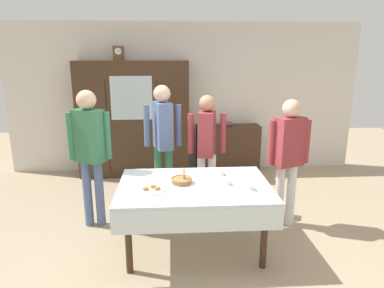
{
  "coord_description": "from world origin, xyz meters",
  "views": [
    {
      "loc": [
        -0.24,
        -3.7,
        2.16
      ],
      "look_at": [
        0.0,
        0.2,
        1.12
      ],
      "focal_mm": 32.16,
      "sensor_mm": 36.0,
      "label": 1
    }
  ],
  "objects_px": {
    "bookshelf_low": "(228,149)",
    "spoon_center": "(239,177)",
    "book_stack": "(228,124)",
    "wall_cabinet": "(134,119)",
    "person_behind_table_right": "(90,145)",
    "spoon_mid_right": "(199,172)",
    "tea_cup_mid_left": "(250,188)",
    "bread_basket": "(182,180)",
    "person_behind_table_left": "(207,142)",
    "tea_cup_front_edge": "(221,173)",
    "tea_cup_near_right": "(227,182)",
    "pastry_plate": "(152,189)",
    "person_by_cabinet": "(288,151)",
    "spoon_far_left": "(248,182)",
    "person_beside_shelf": "(163,134)",
    "dining_table": "(194,194)",
    "mantel_clock": "(119,53)"
  },
  "relations": [
    {
      "from": "wall_cabinet",
      "to": "tea_cup_near_right",
      "type": "relative_size",
      "value": 15.69
    },
    {
      "from": "person_behind_table_left",
      "to": "person_by_cabinet",
      "type": "distance_m",
      "value": 1.09
    },
    {
      "from": "tea_cup_near_right",
      "to": "dining_table",
      "type": "bearing_deg",
      "value": 179.52
    },
    {
      "from": "dining_table",
      "to": "person_by_cabinet",
      "type": "distance_m",
      "value": 1.35
    },
    {
      "from": "bread_basket",
      "to": "person_behind_table_left",
      "type": "bearing_deg",
      "value": 68.54
    },
    {
      "from": "book_stack",
      "to": "spoon_center",
      "type": "distance_m",
      "value": 2.44
    },
    {
      "from": "pastry_plate",
      "to": "person_behind_table_left",
      "type": "xyz_separation_m",
      "value": [
        0.69,
        1.16,
        0.2
      ]
    },
    {
      "from": "bookshelf_low",
      "to": "spoon_center",
      "type": "distance_m",
      "value": 2.46
    },
    {
      "from": "book_stack",
      "to": "bread_basket",
      "type": "distance_m",
      "value": 2.72
    },
    {
      "from": "bread_basket",
      "to": "spoon_far_left",
      "type": "xyz_separation_m",
      "value": [
        0.74,
        -0.04,
        -0.03
      ]
    },
    {
      "from": "tea_cup_near_right",
      "to": "spoon_center",
      "type": "xyz_separation_m",
      "value": [
        0.17,
        0.22,
        -0.02
      ]
    },
    {
      "from": "book_stack",
      "to": "pastry_plate",
      "type": "height_order",
      "value": "book_stack"
    },
    {
      "from": "pastry_plate",
      "to": "spoon_far_left",
      "type": "height_order",
      "value": "pastry_plate"
    },
    {
      "from": "tea_cup_near_right",
      "to": "person_behind_table_left",
      "type": "height_order",
      "value": "person_behind_table_left"
    },
    {
      "from": "tea_cup_mid_left",
      "to": "bread_basket",
      "type": "height_order",
      "value": "bread_basket"
    },
    {
      "from": "wall_cabinet",
      "to": "person_behind_table_right",
      "type": "distance_m",
      "value": 1.96
    },
    {
      "from": "mantel_clock",
      "to": "tea_cup_front_edge",
      "type": "bearing_deg",
      "value": -57.81
    },
    {
      "from": "tea_cup_near_right",
      "to": "spoon_far_left",
      "type": "height_order",
      "value": "tea_cup_near_right"
    },
    {
      "from": "tea_cup_near_right",
      "to": "bread_basket",
      "type": "distance_m",
      "value": 0.5
    },
    {
      "from": "tea_cup_mid_left",
      "to": "spoon_center",
      "type": "bearing_deg",
      "value": 96.99
    },
    {
      "from": "tea_cup_front_edge",
      "to": "spoon_far_left",
      "type": "xyz_separation_m",
      "value": [
        0.27,
        -0.26,
        -0.02
      ]
    },
    {
      "from": "person_behind_table_right",
      "to": "person_beside_shelf",
      "type": "relative_size",
      "value": 1.0
    },
    {
      "from": "tea_cup_front_edge",
      "to": "spoon_mid_right",
      "type": "distance_m",
      "value": 0.27
    },
    {
      "from": "tea_cup_near_right",
      "to": "tea_cup_front_edge",
      "type": "bearing_deg",
      "value": 94.53
    },
    {
      "from": "spoon_center",
      "to": "pastry_plate",
      "type": "bearing_deg",
      "value": -161.16
    },
    {
      "from": "wall_cabinet",
      "to": "person_beside_shelf",
      "type": "xyz_separation_m",
      "value": [
        0.54,
        -1.38,
        0.05
      ]
    },
    {
      "from": "tea_cup_mid_left",
      "to": "spoon_mid_right",
      "type": "relative_size",
      "value": 1.09
    },
    {
      "from": "book_stack",
      "to": "person_behind_table_right",
      "type": "relative_size",
      "value": 0.12
    },
    {
      "from": "wall_cabinet",
      "to": "bookshelf_low",
      "type": "height_order",
      "value": "wall_cabinet"
    },
    {
      "from": "bookshelf_low",
      "to": "book_stack",
      "type": "relative_size",
      "value": 5.43
    },
    {
      "from": "tea_cup_front_edge",
      "to": "pastry_plate",
      "type": "bearing_deg",
      "value": -151.94
    },
    {
      "from": "tea_cup_front_edge",
      "to": "bread_basket",
      "type": "height_order",
      "value": "bread_basket"
    },
    {
      "from": "spoon_center",
      "to": "person_behind_table_right",
      "type": "relative_size",
      "value": 0.07
    },
    {
      "from": "book_stack",
      "to": "spoon_mid_right",
      "type": "distance_m",
      "value": 2.34
    },
    {
      "from": "person_behind_table_right",
      "to": "person_behind_table_left",
      "type": "bearing_deg",
      "value": 14.58
    },
    {
      "from": "dining_table",
      "to": "spoon_center",
      "type": "height_order",
      "value": "spoon_center"
    },
    {
      "from": "dining_table",
      "to": "pastry_plate",
      "type": "relative_size",
      "value": 5.88
    },
    {
      "from": "person_beside_shelf",
      "to": "person_by_cabinet",
      "type": "bearing_deg",
      "value": -23.8
    },
    {
      "from": "tea_cup_mid_left",
      "to": "tea_cup_front_edge",
      "type": "bearing_deg",
      "value": 117.13
    },
    {
      "from": "dining_table",
      "to": "person_by_cabinet",
      "type": "xyz_separation_m",
      "value": [
        1.2,
        0.52,
        0.32
      ]
    },
    {
      "from": "bookshelf_low",
      "to": "spoon_mid_right",
      "type": "height_order",
      "value": "bookshelf_low"
    },
    {
      "from": "tea_cup_mid_left",
      "to": "spoon_far_left",
      "type": "height_order",
      "value": "tea_cup_mid_left"
    },
    {
      "from": "mantel_clock",
      "to": "person_behind_table_left",
      "type": "distance_m",
      "value": 2.36
    },
    {
      "from": "spoon_center",
      "to": "spoon_mid_right",
      "type": "xyz_separation_m",
      "value": [
        -0.44,
        0.2,
        0.0
      ]
    },
    {
      "from": "wall_cabinet",
      "to": "spoon_center",
      "type": "distance_m",
      "value": 2.78
    },
    {
      "from": "tea_cup_front_edge",
      "to": "person_behind_table_right",
      "type": "height_order",
      "value": "person_behind_table_right"
    },
    {
      "from": "tea_cup_mid_left",
      "to": "pastry_plate",
      "type": "xyz_separation_m",
      "value": [
        -1.03,
        0.05,
        -0.02
      ]
    },
    {
      "from": "dining_table",
      "to": "book_stack",
      "type": "xyz_separation_m",
      "value": [
        0.8,
        2.64,
        0.23
      ]
    },
    {
      "from": "bookshelf_low",
      "to": "person_behind_table_right",
      "type": "relative_size",
      "value": 0.67
    },
    {
      "from": "person_behind_table_left",
      "to": "book_stack",
      "type": "bearing_deg",
      "value": 70.65
    }
  ]
}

